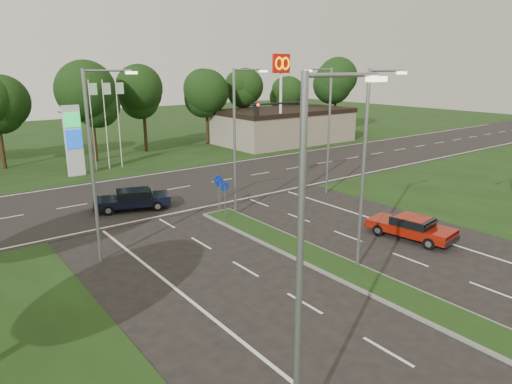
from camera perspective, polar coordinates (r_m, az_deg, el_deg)
ground at (r=18.68m, az=25.42°, el=-15.29°), size 160.00×160.00×0.00m
verge_far at (r=64.18m, az=-23.59°, el=5.99°), size 160.00×50.00×0.02m
cross_road at (r=35.36m, az=-11.07°, el=0.24°), size 160.00×12.00×0.02m
median_kerb at (r=20.44m, az=15.37°, el=-11.35°), size 2.00×26.00×0.12m
commercial_building at (r=56.90m, az=3.54°, el=8.23°), size 16.00×9.00×4.00m
streetlight_median_near at (r=20.75m, az=13.69°, el=3.87°), size 2.53×0.22×9.00m
streetlight_median_far at (r=28.04m, az=-2.37°, el=7.20°), size 2.53×0.22×9.00m
streetlight_left_near at (r=10.24m, az=6.36°, el=-7.65°), size 2.53×0.22×9.00m
streetlight_left_far at (r=22.15m, az=-19.42°, el=4.13°), size 2.53×0.22×9.00m
streetlight_right_far at (r=33.08m, az=8.89°, el=8.28°), size 2.53×0.22×9.00m
traffic_signal at (r=33.45m, az=4.45°, el=7.76°), size 5.10×0.42×7.00m
median_signs at (r=28.49m, az=-4.40°, el=0.39°), size 1.16×1.76×2.38m
gas_pylon at (r=41.75m, az=-21.60°, el=6.23°), size 5.80×1.26×8.00m
mcdonalds_sign at (r=50.81m, az=3.17°, el=14.15°), size 2.20×0.47×10.40m
treeline_far at (r=49.09m, az=-19.89°, el=11.89°), size 6.00×6.00×9.90m
red_sedan at (r=26.24m, az=18.81°, el=-4.14°), size 2.51×4.74×1.24m
navy_sedan at (r=30.92m, az=-15.18°, el=-0.85°), size 5.15×3.43×1.31m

